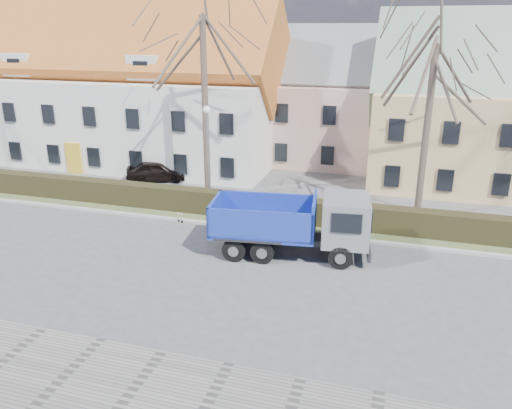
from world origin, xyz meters
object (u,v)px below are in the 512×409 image
(streetlight, at_px, (208,158))
(cart_frame, at_px, (178,216))
(parked_car_a, at_px, (157,171))
(dump_truck, at_px, (285,224))

(streetlight, xyz_separation_m, cart_frame, (-0.82, -2.53, -2.63))
(streetlight, distance_m, parked_car_a, 7.01)
(dump_truck, relative_size, cart_frame, 11.32)
(streetlight, xyz_separation_m, parked_car_a, (-5.31, 4.00, -2.24))
(cart_frame, bearing_deg, dump_truck, -19.59)
(streetlight, bearing_deg, parked_car_a, 143.02)
(dump_truck, height_order, cart_frame, dump_truck)
(dump_truck, xyz_separation_m, streetlight, (-5.48, 4.77, 1.46))
(dump_truck, xyz_separation_m, cart_frame, (-6.31, 2.25, -1.17))
(dump_truck, height_order, parked_car_a, dump_truck)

